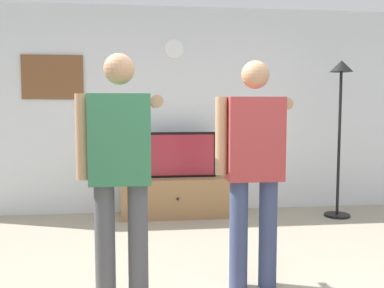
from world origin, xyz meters
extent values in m
cube|color=silver|center=(0.00, 2.95, 1.35)|extent=(6.40, 0.10, 2.70)
cube|color=#997047|center=(-0.05, 2.60, 0.25)|extent=(1.38, 0.40, 0.50)
sphere|color=black|center=(-0.05, 2.38, 0.27)|extent=(0.04, 0.04, 0.04)
cube|color=black|center=(-0.05, 2.65, 0.79)|extent=(1.03, 0.06, 0.58)
cube|color=maroon|center=(-0.05, 2.62, 0.79)|extent=(0.97, 0.01, 0.52)
cylinder|color=white|center=(-0.05, 2.89, 2.15)|extent=(0.25, 0.03, 0.25)
cube|color=brown|center=(-1.60, 2.90, 1.77)|extent=(0.76, 0.04, 0.56)
cylinder|color=black|center=(1.99, 2.36, 0.01)|extent=(0.32, 0.32, 0.03)
cylinder|color=black|center=(1.99, 2.36, 0.93)|extent=(0.04, 0.04, 1.80)
cone|color=black|center=(1.99, 2.36, 1.90)|extent=(0.28, 0.28, 0.14)
cylinder|color=#4C4C51|center=(-0.74, 0.24, 0.43)|extent=(0.14, 0.14, 0.86)
cylinder|color=#4C4C51|center=(-0.51, 0.24, 0.43)|extent=(0.14, 0.14, 0.86)
cube|color=#33724C|center=(-0.62, 0.24, 1.17)|extent=(0.41, 0.22, 0.61)
sphere|color=tan|center=(-0.62, 0.24, 1.64)|extent=(0.21, 0.21, 0.21)
cylinder|color=tan|center=(-0.87, 0.24, 1.19)|extent=(0.09, 0.09, 0.58)
cylinder|color=tan|center=(-0.37, 0.53, 1.43)|extent=(0.09, 0.58, 0.09)
cube|color=white|center=(-0.37, 0.85, 1.43)|extent=(0.04, 0.12, 0.04)
cylinder|color=#384266|center=(0.25, 0.43, 0.42)|extent=(0.14, 0.14, 0.84)
cylinder|color=#384266|center=(0.48, 0.43, 0.42)|extent=(0.14, 0.14, 0.84)
cube|color=#A53838|center=(0.37, 0.43, 1.15)|extent=(0.42, 0.22, 0.63)
sphere|color=tan|center=(0.37, 0.43, 1.63)|extent=(0.21, 0.21, 0.21)
cylinder|color=tan|center=(0.11, 0.43, 1.17)|extent=(0.09, 0.09, 0.58)
cylinder|color=tan|center=(0.62, 0.72, 1.41)|extent=(0.09, 0.58, 0.09)
cube|color=white|center=(0.62, 1.04, 1.41)|extent=(0.04, 0.12, 0.04)
camera|label=1|loc=(-0.47, -2.63, 1.38)|focal=39.09mm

